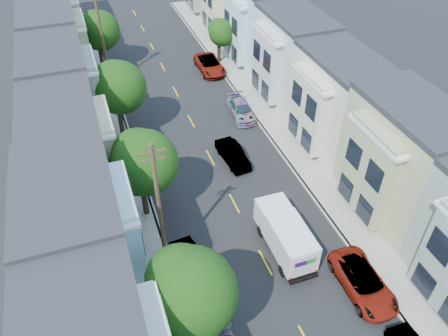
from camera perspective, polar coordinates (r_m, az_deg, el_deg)
name	(u,v)px	position (r m, az deg, el deg)	size (l,w,h in m)	color
ground	(265,263)	(30.19, 5.43, -12.22)	(160.00, 160.00, 0.00)	black
road_slab	(200,138)	(40.35, -3.12, 3.88)	(12.00, 70.00, 0.02)	black
curb_left	(135,151)	(39.44, -11.56, 2.15)	(0.30, 70.00, 0.15)	gray
curb_right	(261,125)	(42.04, 4.82, 5.56)	(0.30, 70.00, 0.15)	gray
sidewalk_left	(120,154)	(39.38, -13.41, 1.75)	(2.60, 70.00, 0.15)	gray
sidewalk_right	(273,123)	(42.51, 6.44, 5.87)	(2.60, 70.00, 0.15)	gray
centerline	(200,139)	(40.35, -3.12, 3.86)	(0.12, 70.00, 0.01)	gold
townhouse_row_left	(76,164)	(39.47, -18.78, 0.48)	(5.00, 70.00, 8.50)	beige
townhouse_row_right	(308,116)	(44.13, 10.95, 6.64)	(5.00, 70.00, 8.50)	beige
tree_b	(188,294)	(22.02, -4.66, -16.09)	(4.70, 4.70, 7.94)	black
tree_c	(143,163)	(30.33, -10.51, 0.61)	(4.70, 4.70, 7.22)	black
tree_d	(118,88)	(39.20, -13.63, 10.11)	(4.67, 4.67, 7.28)	black
tree_e	(99,31)	(51.92, -16.01, 16.83)	(4.37, 4.37, 6.76)	black
tree_far_r	(221,33)	(52.01, -0.36, 17.20)	(3.10, 3.10, 5.17)	black
utility_pole_near	(160,211)	(26.31, -8.38, -5.63)	(1.60, 0.26, 10.00)	#42301E
utility_pole_far	(103,39)	(48.21, -15.58, 15.90)	(1.60, 0.26, 10.00)	#42301E
fedex_truck	(285,235)	(29.90, 7.99, -8.60)	(2.20, 5.72, 2.74)	silver
lead_sedan	(233,155)	(37.25, 1.15, 1.77)	(1.52, 4.32, 1.44)	black
parked_left_c	(191,265)	(29.11, -4.32, -12.54)	(1.54, 4.35, 1.45)	#ABABAB
parked_left_d	(152,157)	(37.55, -9.39, 1.40)	(1.56, 4.07, 1.32)	#591D06
parked_right_b	(363,282)	(29.54, 17.71, -14.03)	(2.47, 5.36, 1.49)	silver
parked_right_c	(241,110)	(43.09, 2.22, 7.64)	(1.98, 4.71, 1.41)	black
parked_right_d	(210,65)	(51.19, -1.88, 13.31)	(2.55, 5.54, 1.54)	black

